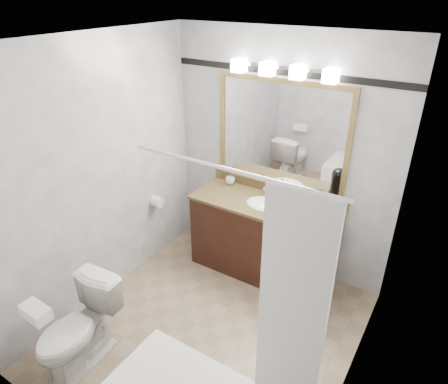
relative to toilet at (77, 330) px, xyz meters
The scene contains 13 objects.
room 1.41m from the toilet, 50.13° to the left, with size 2.42×2.62×2.52m.
vanity 2.00m from the toilet, 69.22° to the left, with size 1.53×0.58×0.97m.
mirror 2.51m from the toilet, 71.62° to the left, with size 1.40×0.04×1.10m.
vanity_light_bar 2.82m from the toilet, 71.17° to the left, with size 1.02×0.14×0.12m.
accent_stripe 2.84m from the toilet, 71.71° to the left, with size 2.40×0.01×0.06m, color black.
tp_roll 1.61m from the toilet, 105.96° to the left, with size 0.12×0.12×0.11m, color white.
toilet is the anchor object (origin of this frame).
tissue_box 0.50m from the toilet, 90.00° to the right, with size 0.23×0.12×0.09m, color white.
coffee_maker 2.32m from the toilet, 55.67° to the left, with size 0.17×0.20×0.32m.
cup_left 2.13m from the toilet, 85.23° to the left, with size 0.10×0.10×0.08m, color white.
soap_bottle_a 2.20m from the toilet, 72.20° to the left, with size 0.05×0.05×0.12m, color white.
soap_bottle_b 2.24m from the toilet, 68.14° to the left, with size 0.06×0.06×0.07m, color white.
soap_bar 2.21m from the toilet, 66.75° to the left, with size 0.09×0.05×0.03m, color beige.
Camera 1 is at (1.52, -2.18, 2.82)m, focal length 32.00 mm.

